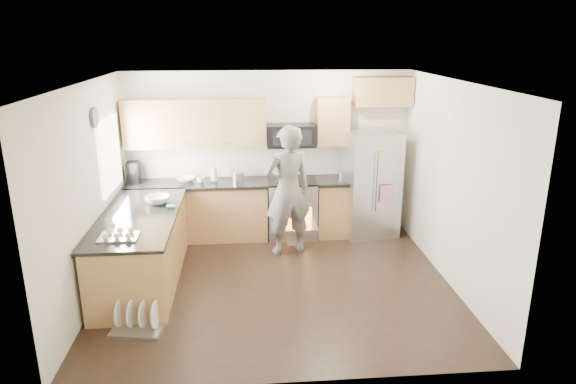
{
  "coord_description": "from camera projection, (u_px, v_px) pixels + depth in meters",
  "views": [
    {
      "loc": [
        -0.38,
        -6.06,
        3.14
      ],
      "look_at": [
        0.19,
        0.5,
        1.1
      ],
      "focal_mm": 32.0,
      "sensor_mm": 36.0,
      "label": 1
    }
  ],
  "objects": [
    {
      "name": "ground",
      "position": [
        277.0,
        284.0,
        6.73
      ],
      "size": [
        4.5,
        4.5,
        0.0
      ],
      "primitive_type": "plane",
      "color": "black",
      "rests_on": "ground"
    },
    {
      "name": "room_shell",
      "position": [
        273.0,
        159.0,
        6.25
      ],
      "size": [
        4.54,
        4.04,
        2.62
      ],
      "color": "white",
      "rests_on": "ground"
    },
    {
      "name": "stove_range",
      "position": [
        292.0,
        195.0,
        8.17
      ],
      "size": [
        0.76,
        0.97,
        1.79
      ],
      "color": "#B7B7BC",
      "rests_on": "ground"
    },
    {
      "name": "back_cabinet_run",
      "position": [
        232.0,
        178.0,
        8.06
      ],
      "size": [
        4.45,
        0.64,
        2.5
      ],
      "color": "#A47341",
      "rests_on": "ground"
    },
    {
      "name": "dish_rack",
      "position": [
        139.0,
        321.0,
        5.68
      ],
      "size": [
        0.62,
        0.53,
        0.35
      ],
      "rotation": [
        0.0,
        0.0,
        -0.15
      ],
      "color": "#B7B7BC",
      "rests_on": "ground"
    },
    {
      "name": "person",
      "position": [
        288.0,
        191.0,
        7.43
      ],
      "size": [
        0.8,
        0.64,
        1.92
      ],
      "primitive_type": "imported",
      "rotation": [
        0.0,
        0.0,
        3.43
      ],
      "color": "slate",
      "rests_on": "ground"
    },
    {
      "name": "refrigerator",
      "position": [
        370.0,
        184.0,
        8.17
      ],
      "size": [
        0.93,
        0.78,
        1.69
      ],
      "rotation": [
        0.0,
        0.0,
        0.17
      ],
      "color": "#B7B7BC",
      "rests_on": "ground"
    },
    {
      "name": "peninsula",
      "position": [
        142.0,
        248.0,
        6.69
      ],
      "size": [
        0.96,
        2.36,
        1.03
      ],
      "color": "#A47341",
      "rests_on": "ground"
    }
  ]
}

